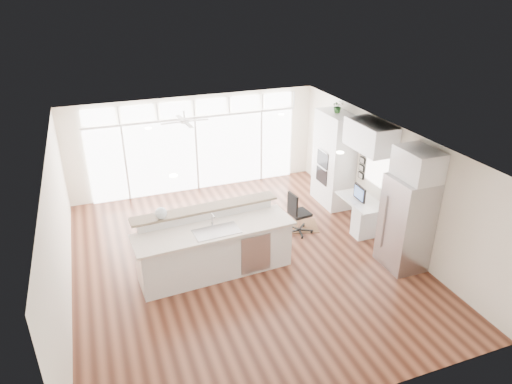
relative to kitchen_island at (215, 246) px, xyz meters
name	(u,v)px	position (x,y,z in m)	size (l,w,h in m)	color
floor	(242,260)	(0.66, 0.26, -0.65)	(7.00, 8.00, 0.02)	#442014
ceiling	(240,142)	(0.66, 0.26, 2.06)	(7.00, 8.00, 0.02)	white
wall_back	(195,144)	(0.66, 4.26, 0.71)	(7.00, 0.04, 2.70)	white
wall_front	(340,333)	(0.66, -3.74, 0.71)	(7.00, 0.04, 2.70)	white
wall_left	(59,235)	(-2.84, 0.26, 0.71)	(0.04, 8.00, 2.70)	white
wall_right	(385,180)	(4.16, 0.26, 0.71)	(0.04, 8.00, 2.70)	white
glass_wall	(196,154)	(0.66, 4.20, 0.41)	(5.80, 0.06, 2.08)	white
transom_row	(194,108)	(0.66, 4.20, 1.74)	(5.90, 0.06, 0.40)	white
desk_window	(377,168)	(4.12, 0.56, 0.91)	(0.04, 0.85, 0.85)	white
ceiling_fan	(184,117)	(0.16, 3.06, 1.84)	(1.16, 1.16, 0.32)	white
recessed_lights	(237,140)	(0.66, 0.46, 2.04)	(3.40, 3.00, 0.02)	beige
oven_cabinet	(334,159)	(3.83, 2.06, 0.61)	(0.64, 1.20, 2.50)	white
desk_nook	(360,214)	(3.79, 0.56, -0.26)	(0.72, 1.30, 0.76)	white
upper_cabinets	(370,136)	(3.83, 0.56, 1.71)	(0.64, 1.30, 0.64)	white
refrigerator	(406,223)	(3.77, -1.09, 0.36)	(0.76, 0.90, 2.00)	#B0B1B5
fridge_cabinet	(418,164)	(3.83, -1.09, 1.66)	(0.64, 0.90, 0.60)	white
framed_photos	(362,164)	(4.12, 1.18, 0.76)	(0.06, 0.22, 0.80)	black
kitchen_island	(215,246)	(0.00, 0.00, 0.00)	(3.23, 1.22, 1.28)	white
rug	(297,226)	(2.40, 1.16, -0.63)	(1.00, 0.72, 0.01)	#3B2212
office_chair	(300,213)	(2.32, 0.87, -0.11)	(0.55, 0.51, 1.06)	black
fishbowl	(161,213)	(-0.97, 0.34, 0.76)	(0.24, 0.24, 0.24)	silver
monitor	(360,193)	(3.71, 0.56, 0.32)	(0.08, 0.48, 0.40)	black
keyboard	(353,201)	(3.54, 0.56, 0.13)	(0.11, 0.30, 0.02)	silver
potted_plant	(338,108)	(3.83, 2.06, 1.98)	(0.29, 0.32, 0.25)	#275625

